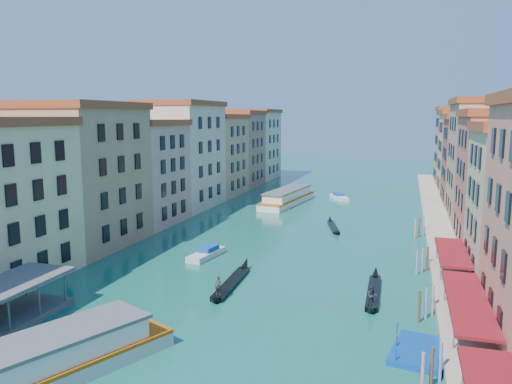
{
  "coord_description": "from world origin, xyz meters",
  "views": [
    {
      "loc": [
        16.94,
        -19.19,
        18.06
      ],
      "look_at": [
        -3.43,
        47.65,
        7.4
      ],
      "focal_mm": 35.0,
      "sensor_mm": 36.0,
      "label": 1
    }
  ],
  "objects_px": {
    "vaporetto_far": "(288,197)",
    "blue_dock": "(420,352)",
    "vaporetto_near": "(26,369)",
    "gondola_fore": "(231,281)",
    "gondola_right": "(373,291)"
  },
  "relations": [
    {
      "from": "gondola_fore",
      "to": "blue_dock",
      "type": "height_order",
      "value": "gondola_fore"
    },
    {
      "from": "vaporetto_far",
      "to": "gondola_right",
      "type": "bearing_deg",
      "value": -59.71
    },
    {
      "from": "gondola_right",
      "to": "blue_dock",
      "type": "relative_size",
      "value": 1.99
    },
    {
      "from": "vaporetto_near",
      "to": "vaporetto_far",
      "type": "height_order",
      "value": "vaporetto_near"
    },
    {
      "from": "vaporetto_far",
      "to": "blue_dock",
      "type": "height_order",
      "value": "vaporetto_far"
    },
    {
      "from": "vaporetto_far",
      "to": "gondola_fore",
      "type": "height_order",
      "value": "vaporetto_far"
    },
    {
      "from": "gondola_fore",
      "to": "gondola_right",
      "type": "xyz_separation_m",
      "value": [
        14.87,
        1.26,
        0.03
      ]
    },
    {
      "from": "vaporetto_far",
      "to": "gondola_fore",
      "type": "distance_m",
      "value": 51.43
    },
    {
      "from": "gondola_fore",
      "to": "blue_dock",
      "type": "xyz_separation_m",
      "value": [
        19.16,
        -10.69,
        -0.21
      ]
    },
    {
      "from": "blue_dock",
      "to": "vaporetto_far",
      "type": "bearing_deg",
      "value": 122.49
    },
    {
      "from": "vaporetto_near",
      "to": "gondola_right",
      "type": "distance_m",
      "value": 32.41
    },
    {
      "from": "gondola_fore",
      "to": "vaporetto_near",
      "type": "bearing_deg",
      "value": -107.41
    },
    {
      "from": "vaporetto_near",
      "to": "gondola_fore",
      "type": "distance_m",
      "value": 24.23
    },
    {
      "from": "vaporetto_near",
      "to": "gondola_fore",
      "type": "bearing_deg",
      "value": 99.71
    },
    {
      "from": "vaporetto_near",
      "to": "gondola_right",
      "type": "height_order",
      "value": "vaporetto_near"
    }
  ]
}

